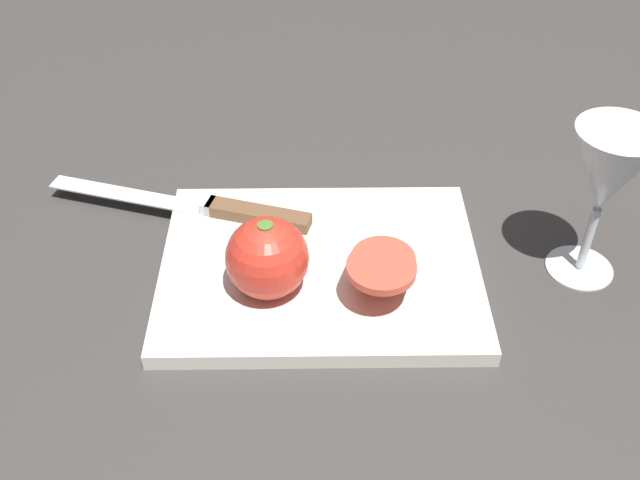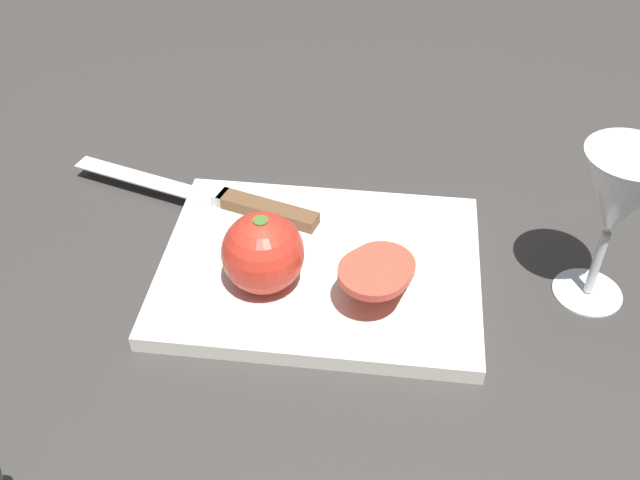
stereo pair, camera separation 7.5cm
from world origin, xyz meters
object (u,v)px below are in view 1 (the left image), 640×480
Objects in this scene: whole_tomato at (267,258)px; tomato_slice_stack_near at (382,264)px; knife at (230,210)px; wine_glass at (607,175)px.

tomato_slice_stack_near is (-0.11, -0.01, -0.02)m from whole_tomato.
whole_tomato is 0.13m from knife.
tomato_slice_stack_near is at bearing -176.22° from whole_tomato.
whole_tomato is 0.27× the size of knife.
wine_glass is 2.09× the size of whole_tomato.
knife is 2.49× the size of tomato_slice_stack_near.
wine_glass reaches higher than tomato_slice_stack_near.
whole_tomato is at bearing 3.78° from tomato_slice_stack_near.
wine_glass is 1.40× the size of tomato_slice_stack_near.
wine_glass is at bearing -174.19° from knife.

